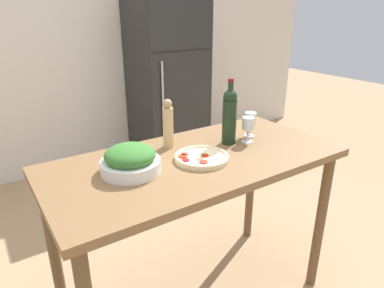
{
  "coord_description": "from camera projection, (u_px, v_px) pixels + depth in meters",
  "views": [
    {
      "loc": [
        -0.87,
        -1.28,
        1.61
      ],
      "look_at": [
        0.0,
        0.04,
        0.98
      ],
      "focal_mm": 32.0,
      "sensor_mm": 36.0,
      "label": 1
    }
  ],
  "objects": [
    {
      "name": "wall_back",
      "position": [
        64.0,
        42.0,
        3.3
      ],
      "size": [
        6.4,
        0.08,
        2.6
      ],
      "color": "silver",
      "rests_on": "ground_plane"
    },
    {
      "name": "refrigerator",
      "position": [
        167.0,
        84.0,
        3.65
      ],
      "size": [
        0.7,
        0.67,
        1.71
      ],
      "color": "black",
      "rests_on": "ground_plane"
    },
    {
      "name": "prep_counter",
      "position": [
        196.0,
        178.0,
        1.74
      ],
      "size": [
        1.47,
        0.71,
        0.92
      ],
      "color": "brown",
      "rests_on": "ground_plane"
    },
    {
      "name": "wine_bottle",
      "position": [
        230.0,
        115.0,
        1.82
      ],
      "size": [
        0.08,
        0.08,
        0.35
      ],
      "color": "black",
      "rests_on": "prep_counter"
    },
    {
      "name": "wine_glass_near",
      "position": [
        248.0,
        125.0,
        1.85
      ],
      "size": [
        0.07,
        0.07,
        0.14
      ],
      "color": "silver",
      "rests_on": "prep_counter"
    },
    {
      "name": "wine_glass_far",
      "position": [
        250.0,
        119.0,
        1.94
      ],
      "size": [
        0.07,
        0.07,
        0.14
      ],
      "color": "silver",
      "rests_on": "prep_counter"
    },
    {
      "name": "pepper_mill",
      "position": [
        168.0,
        125.0,
        1.77
      ],
      "size": [
        0.05,
        0.05,
        0.26
      ],
      "color": "tan",
      "rests_on": "prep_counter"
    },
    {
      "name": "salad_bowl",
      "position": [
        130.0,
        160.0,
        1.52
      ],
      "size": [
        0.27,
        0.27,
        0.13
      ],
      "color": "white",
      "rests_on": "prep_counter"
    },
    {
      "name": "homemade_pizza",
      "position": [
        201.0,
        157.0,
        1.66
      ],
      "size": [
        0.27,
        0.27,
        0.03
      ],
      "color": "beige",
      "rests_on": "prep_counter"
    }
  ]
}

